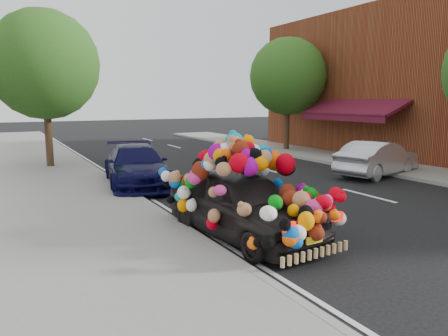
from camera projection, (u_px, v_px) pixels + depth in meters
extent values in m
plane|color=black|center=(262.00, 211.00, 10.77)|extent=(100.00, 100.00, 0.00)
cube|color=gray|center=(82.00, 233.00, 8.77)|extent=(4.00, 60.00, 0.12)
cube|color=gray|center=(172.00, 220.00, 9.67)|extent=(0.15, 60.00, 0.13)
cube|color=gray|center=(396.00, 168.00, 17.17)|extent=(3.00, 40.00, 0.12)
cube|color=#500F20|center=(352.00, 108.00, 19.67)|extent=(1.62, 5.20, 0.75)
cube|color=#500F20|center=(339.00, 117.00, 19.38)|extent=(0.06, 5.20, 0.35)
cylinder|color=#332114|center=(49.00, 134.00, 17.08)|extent=(0.28, 0.28, 2.73)
sphere|color=#274913|center=(44.00, 65.00, 16.67)|extent=(4.20, 4.20, 4.20)
cylinder|color=#332114|center=(287.00, 126.00, 22.99)|extent=(0.28, 0.28, 2.64)
sphere|color=#274913|center=(288.00, 76.00, 22.59)|extent=(4.00, 4.00, 4.00)
imported|color=black|center=(242.00, 204.00, 8.63)|extent=(1.96, 4.05, 1.33)
cube|color=red|center=(290.00, 227.00, 6.69)|extent=(0.22, 0.08, 0.14)
cube|color=red|center=(338.00, 217.00, 7.28)|extent=(0.22, 0.08, 0.14)
cube|color=yellow|center=(314.00, 240.00, 7.02)|extent=(0.34, 0.07, 0.12)
imported|color=#070732|center=(136.00, 166.00, 13.76)|extent=(2.50, 4.66, 1.28)
imported|color=#AEAFB6|center=(378.00, 158.00, 15.59)|extent=(4.03, 2.26, 1.26)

